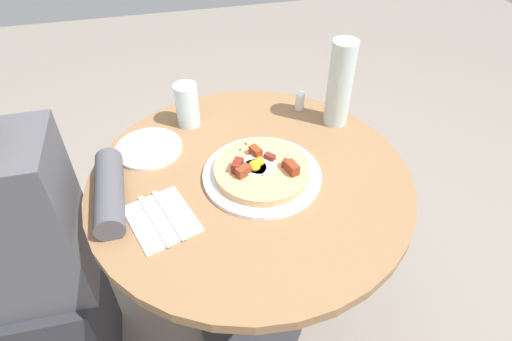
{
  "coord_description": "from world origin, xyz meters",
  "views": [
    {
      "loc": [
        -0.17,
        -0.81,
        1.48
      ],
      "look_at": [
        0.02,
        -0.0,
        0.73
      ],
      "focal_mm": 30.12,
      "sensor_mm": 36.0,
      "label": 1
    }
  ],
  "objects_px": {
    "dining_table": "(251,219)",
    "knife": "(154,221)",
    "salt_shaker": "(300,101)",
    "person_seated": "(23,274)",
    "bread_plate": "(149,148)",
    "water_bottle": "(340,84)",
    "breakfast_pizza": "(262,169)",
    "water_glass": "(187,105)",
    "pizza_plate": "(262,175)",
    "fork": "(169,214)"
  },
  "relations": [
    {
      "from": "dining_table",
      "to": "knife",
      "type": "relative_size",
      "value": 4.71
    },
    {
      "from": "salt_shaker",
      "to": "knife",
      "type": "bearing_deg",
      "value": -141.56
    },
    {
      "from": "person_seated",
      "to": "salt_shaker",
      "type": "height_order",
      "value": "person_seated"
    },
    {
      "from": "person_seated",
      "to": "bread_plate",
      "type": "bearing_deg",
      "value": 26.53
    },
    {
      "from": "water_bottle",
      "to": "salt_shaker",
      "type": "xyz_separation_m",
      "value": [
        -0.08,
        0.09,
        -0.1
      ]
    },
    {
      "from": "bread_plate",
      "to": "salt_shaker",
      "type": "xyz_separation_m",
      "value": [
        0.47,
        0.1,
        0.02
      ]
    },
    {
      "from": "knife",
      "to": "breakfast_pizza",
      "type": "bearing_deg",
      "value": -89.92
    },
    {
      "from": "dining_table",
      "to": "salt_shaker",
      "type": "bearing_deg",
      "value": 50.69
    },
    {
      "from": "water_glass",
      "to": "dining_table",
      "type": "bearing_deg",
      "value": -64.82
    },
    {
      "from": "person_seated",
      "to": "pizza_plate",
      "type": "xyz_separation_m",
      "value": [
        0.66,
        0.01,
        0.21
      ]
    },
    {
      "from": "bread_plate",
      "to": "knife",
      "type": "height_order",
      "value": "bread_plate"
    },
    {
      "from": "knife",
      "to": "bread_plate",
      "type": "bearing_deg",
      "value": -18.87
    },
    {
      "from": "dining_table",
      "to": "bread_plate",
      "type": "height_order",
      "value": "bread_plate"
    },
    {
      "from": "pizza_plate",
      "to": "fork",
      "type": "xyz_separation_m",
      "value": [
        -0.25,
        -0.08,
        0.0
      ]
    },
    {
      "from": "fork",
      "to": "salt_shaker",
      "type": "distance_m",
      "value": 0.57
    },
    {
      "from": "dining_table",
      "to": "water_bottle",
      "type": "distance_m",
      "value": 0.46
    },
    {
      "from": "dining_table",
      "to": "bread_plate",
      "type": "relative_size",
      "value": 4.58
    },
    {
      "from": "person_seated",
      "to": "knife",
      "type": "bearing_deg",
      "value": -13.56
    },
    {
      "from": "water_glass",
      "to": "water_bottle",
      "type": "bearing_deg",
      "value": -11.78
    },
    {
      "from": "dining_table",
      "to": "pizza_plate",
      "type": "distance_m",
      "value": 0.18
    },
    {
      "from": "fork",
      "to": "water_bottle",
      "type": "distance_m",
      "value": 0.6
    },
    {
      "from": "pizza_plate",
      "to": "knife",
      "type": "distance_m",
      "value": 0.3
    },
    {
      "from": "person_seated",
      "to": "salt_shaker",
      "type": "xyz_separation_m",
      "value": [
        0.85,
        0.29,
        0.24
      ]
    },
    {
      "from": "salt_shaker",
      "to": "breakfast_pizza",
      "type": "bearing_deg",
      "value": -124.44
    },
    {
      "from": "pizza_plate",
      "to": "salt_shaker",
      "type": "distance_m",
      "value": 0.34
    },
    {
      "from": "dining_table",
      "to": "pizza_plate",
      "type": "height_order",
      "value": "pizza_plate"
    },
    {
      "from": "fork",
      "to": "salt_shaker",
      "type": "bearing_deg",
      "value": -69.13
    },
    {
      "from": "fork",
      "to": "knife",
      "type": "relative_size",
      "value": 1.0
    },
    {
      "from": "pizza_plate",
      "to": "water_glass",
      "type": "height_order",
      "value": "water_glass"
    },
    {
      "from": "breakfast_pizza",
      "to": "bread_plate",
      "type": "distance_m",
      "value": 0.34
    },
    {
      "from": "water_glass",
      "to": "breakfast_pizza",
      "type": "bearing_deg",
      "value": -60.89
    },
    {
      "from": "knife",
      "to": "salt_shaker",
      "type": "xyz_separation_m",
      "value": [
        0.47,
        0.38,
        0.02
      ]
    },
    {
      "from": "person_seated",
      "to": "fork",
      "type": "height_order",
      "value": "person_seated"
    },
    {
      "from": "bread_plate",
      "to": "fork",
      "type": "bearing_deg",
      "value": -82.78
    },
    {
      "from": "dining_table",
      "to": "breakfast_pizza",
      "type": "bearing_deg",
      "value": -18.89
    },
    {
      "from": "water_glass",
      "to": "salt_shaker",
      "type": "bearing_deg",
      "value": -0.14
    },
    {
      "from": "person_seated",
      "to": "water_glass",
      "type": "height_order",
      "value": "person_seated"
    },
    {
      "from": "water_bottle",
      "to": "salt_shaker",
      "type": "height_order",
      "value": "water_bottle"
    },
    {
      "from": "fork",
      "to": "salt_shaker",
      "type": "xyz_separation_m",
      "value": [
        0.44,
        0.36,
        0.02
      ]
    },
    {
      "from": "water_bottle",
      "to": "knife",
      "type": "bearing_deg",
      "value": -152.78
    },
    {
      "from": "fork",
      "to": "salt_shaker",
      "type": "height_order",
      "value": "salt_shaker"
    },
    {
      "from": "knife",
      "to": "water_glass",
      "type": "relative_size",
      "value": 1.36
    },
    {
      "from": "bread_plate",
      "to": "water_glass",
      "type": "height_order",
      "value": "water_glass"
    },
    {
      "from": "bread_plate",
      "to": "water_bottle",
      "type": "distance_m",
      "value": 0.57
    },
    {
      "from": "dining_table",
      "to": "knife",
      "type": "distance_m",
      "value": 0.33
    },
    {
      "from": "person_seated",
      "to": "fork",
      "type": "distance_m",
      "value": 0.47
    },
    {
      "from": "person_seated",
      "to": "water_bottle",
      "type": "distance_m",
      "value": 1.01
    },
    {
      "from": "dining_table",
      "to": "breakfast_pizza",
      "type": "xyz_separation_m",
      "value": [
        0.03,
        -0.01,
        0.19
      ]
    },
    {
      "from": "bread_plate",
      "to": "water_glass",
      "type": "bearing_deg",
      "value": 38.55
    },
    {
      "from": "fork",
      "to": "salt_shaker",
      "type": "relative_size",
      "value": 3.15
    }
  ]
}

